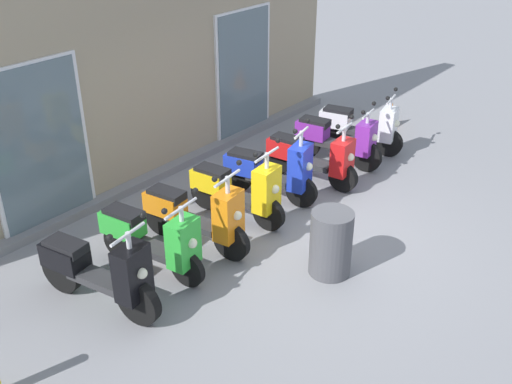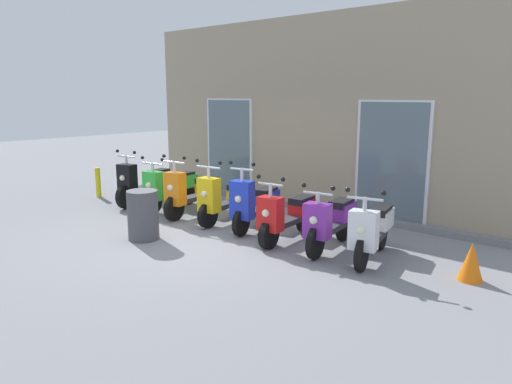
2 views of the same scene
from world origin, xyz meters
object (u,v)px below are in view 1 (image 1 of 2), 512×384
at_px(scooter_red, 311,157).
at_px(trash_bin, 331,243).
at_px(scooter_purple, 337,138).
at_px(scooter_white, 360,125).
at_px(scooter_black, 99,272).
at_px(scooter_blue, 272,170).
at_px(scooter_green, 152,238).
at_px(scooter_yellow, 238,189).
at_px(scooter_orange, 196,215).
at_px(traffic_cone, 391,113).

bearing_deg(scooter_red, trash_bin, -140.29).
xyz_separation_m(scooter_red, scooter_purple, (0.81, 0.04, 0.04)).
xyz_separation_m(scooter_white, trash_bin, (-3.39, -1.57, -0.05)).
relative_size(scooter_black, trash_bin, 2.01).
xyz_separation_m(scooter_blue, scooter_purple, (1.65, -0.09, -0.02)).
relative_size(scooter_green, scooter_yellow, 0.98).
distance_m(scooter_red, scooter_purple, 0.81).
relative_size(scooter_yellow, scooter_red, 0.98).
height_order(scooter_yellow, trash_bin, scooter_yellow).
xyz_separation_m(scooter_yellow, scooter_blue, (0.75, -0.01, 0.01)).
height_order(scooter_orange, scooter_yellow, scooter_orange).
height_order(scooter_green, scooter_yellow, scooter_yellow).
xyz_separation_m(scooter_green, scooter_orange, (0.73, -0.03, -0.00)).
distance_m(scooter_green, trash_bin, 2.14).
height_order(scooter_orange, scooter_purple, scooter_orange).
bearing_deg(scooter_blue, scooter_black, -179.05).
distance_m(scooter_black, scooter_green, 0.83).
xyz_separation_m(scooter_orange, scooter_blue, (1.63, 0.04, 0.00)).
distance_m(scooter_red, traffic_cone, 2.91).
distance_m(scooter_black, scooter_yellow, 2.43).
distance_m(scooter_orange, scooter_purple, 3.28).
xyz_separation_m(scooter_red, scooter_white, (1.53, 0.03, 0.04)).
bearing_deg(scooter_green, scooter_black, -177.23).
xyz_separation_m(scooter_green, traffic_cone, (6.10, 0.01, -0.23)).
bearing_deg(traffic_cone, scooter_green, -179.91).
height_order(scooter_black, scooter_blue, scooter_blue).
distance_m(scooter_orange, scooter_white, 4.00).
relative_size(scooter_green, scooter_red, 0.96).
distance_m(scooter_blue, scooter_purple, 1.65).
bearing_deg(traffic_cone, scooter_orange, -179.62).
bearing_deg(scooter_white, scooter_red, -179.06).
height_order(scooter_yellow, traffic_cone, scooter_yellow).
relative_size(scooter_orange, traffic_cone, 3.16).
xyz_separation_m(scooter_black, scooter_white, (5.55, -0.06, -0.01)).
bearing_deg(scooter_orange, scooter_green, 177.98).
height_order(scooter_green, scooter_purple, scooter_green).
distance_m(scooter_black, scooter_orange, 1.55).
height_order(scooter_orange, trash_bin, scooter_orange).
bearing_deg(scooter_purple, scooter_orange, 179.06).
bearing_deg(scooter_purple, scooter_black, 179.53).
xyz_separation_m(scooter_yellow, trash_bin, (-0.27, -1.69, -0.06)).
xyz_separation_m(scooter_black, scooter_blue, (3.18, 0.05, 0.01)).
distance_m(scooter_purple, traffic_cone, 2.10).
bearing_deg(scooter_white, scooter_black, 179.41).
bearing_deg(scooter_blue, scooter_green, -179.69).
height_order(scooter_blue, scooter_purple, scooter_blue).
bearing_deg(trash_bin, scooter_yellow, 80.95).
height_order(scooter_green, traffic_cone, scooter_green).
bearing_deg(scooter_green, scooter_orange, -2.02).
bearing_deg(scooter_white, scooter_yellow, 177.81).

